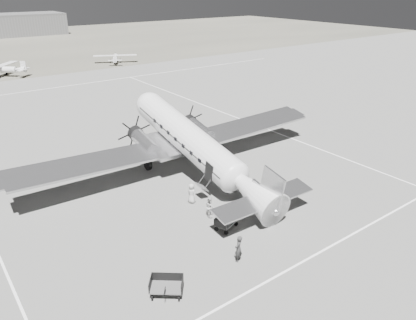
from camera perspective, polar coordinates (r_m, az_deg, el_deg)
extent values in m
plane|color=slate|center=(36.64, 0.14, -1.36)|extent=(260.00, 260.00, 0.00)
cube|color=white|center=(28.13, 17.72, -11.01)|extent=(60.00, 0.15, 0.01)
cube|color=white|center=(44.28, 12.73, 2.58)|extent=(0.15, 80.00, 0.01)
cube|color=white|center=(71.24, -19.69, 9.72)|extent=(90.00, 0.15, 0.01)
imported|color=#2F2F2F|center=(24.91, 4.30, -12.34)|extent=(0.76, 0.67, 1.74)
imported|color=#B4B4B2|center=(29.22, 0.27, -6.60)|extent=(0.81, 0.90, 1.53)
imported|color=#B0B0AE|center=(30.95, -2.33, -4.70)|extent=(0.65, 0.86, 1.59)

